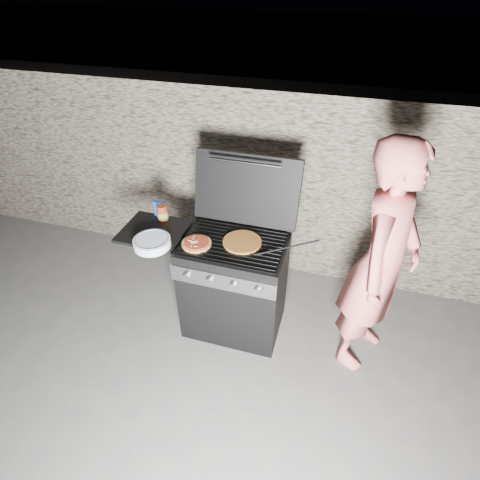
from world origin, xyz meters
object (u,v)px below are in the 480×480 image
(pizza_topped, at_px, (197,243))
(sauce_jar, at_px, (162,212))
(person, at_px, (381,264))
(gas_grill, at_px, (206,281))

(pizza_topped, height_order, sauce_jar, sauce_jar)
(person, bearing_deg, pizza_topped, 116.85)
(pizza_topped, bearing_deg, sauce_jar, 147.69)
(pizza_topped, distance_m, person, 1.34)
(gas_grill, xyz_separation_m, person, (1.32, 0.04, 0.47))
(sauce_jar, xyz_separation_m, person, (1.73, -0.12, -0.04))
(gas_grill, bearing_deg, pizza_topped, -98.50)
(pizza_topped, xyz_separation_m, person, (1.33, 0.13, 0.00))
(pizza_topped, bearing_deg, gas_grill, 81.50)
(pizza_topped, xyz_separation_m, sauce_jar, (-0.40, 0.25, 0.05))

